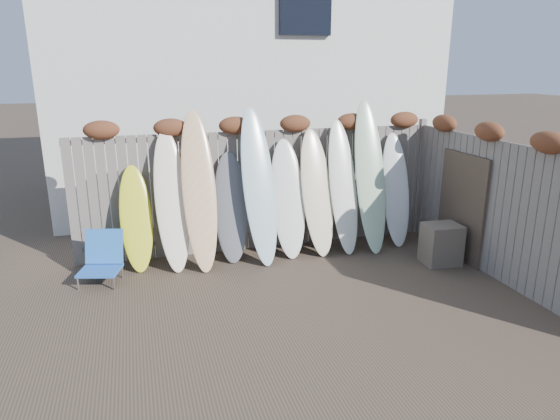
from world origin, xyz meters
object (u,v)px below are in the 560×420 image
object	(u,v)px
beach_chair	(102,258)
surfboard_0	(136,219)
wooden_crate	(441,244)
lattice_panel	(461,207)

from	to	relation	value
beach_chair	surfboard_0	distance (m)	0.77
surfboard_0	beach_chair	bearing A→B (deg)	-147.58
wooden_crate	lattice_panel	world-z (taller)	lattice_panel
wooden_crate	beach_chair	bearing A→B (deg)	170.90
lattice_panel	surfboard_0	world-z (taller)	lattice_panel
wooden_crate	lattice_panel	bearing A→B (deg)	19.30
beach_chair	surfboard_0	xyz separation A→B (m)	(0.51, 0.35, 0.45)
beach_chair	wooden_crate	bearing A→B (deg)	-9.10
beach_chair	wooden_crate	world-z (taller)	beach_chair
beach_chair	lattice_panel	distance (m)	5.55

